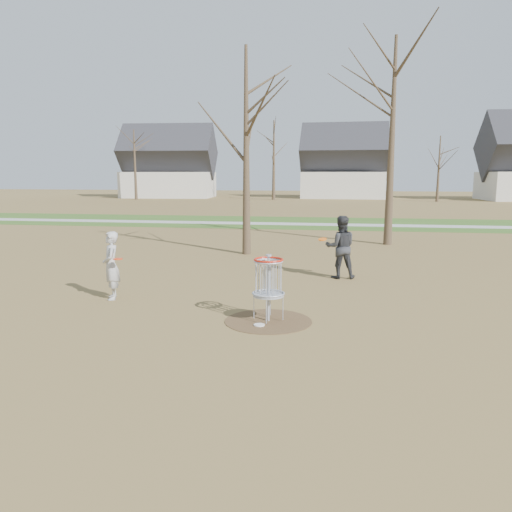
# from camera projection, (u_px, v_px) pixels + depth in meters

# --- Properties ---
(ground) EXTENTS (160.00, 160.00, 0.00)m
(ground) POSITION_uv_depth(u_px,v_px,m) (268.00, 321.00, 10.23)
(ground) COLOR brown
(ground) RESTS_ON ground
(green_band) EXTENTS (160.00, 8.00, 0.01)m
(green_band) POSITION_uv_depth(u_px,v_px,m) (315.00, 223.00, 30.68)
(green_band) COLOR #2D5119
(green_band) RESTS_ON ground
(footpath) EXTENTS (160.00, 1.50, 0.01)m
(footpath) POSITION_uv_depth(u_px,v_px,m) (314.00, 224.00, 29.71)
(footpath) COLOR #9E9E99
(footpath) RESTS_ON green_band
(dirt_circle) EXTENTS (1.80, 1.80, 0.01)m
(dirt_circle) POSITION_uv_depth(u_px,v_px,m) (268.00, 321.00, 10.23)
(dirt_circle) COLOR #47331E
(dirt_circle) RESTS_ON ground
(player_standing) EXTENTS (0.61, 0.71, 1.64)m
(player_standing) POSITION_uv_depth(u_px,v_px,m) (111.00, 266.00, 11.93)
(player_standing) COLOR #AFAFAF
(player_standing) RESTS_ON ground
(player_throwing) EXTENTS (0.96, 0.79, 1.81)m
(player_throwing) POSITION_uv_depth(u_px,v_px,m) (341.00, 247.00, 14.35)
(player_throwing) COLOR #2E2F33
(player_throwing) RESTS_ON ground
(disc_grounded) EXTENTS (0.22, 0.22, 0.02)m
(disc_grounded) POSITION_uv_depth(u_px,v_px,m) (259.00, 325.00, 9.91)
(disc_grounded) COLOR white
(disc_grounded) RESTS_ON dirt_circle
(discs_in_play) EXTENTS (4.87, 2.51, 0.32)m
(discs_in_play) POSITION_uv_depth(u_px,v_px,m) (231.00, 248.00, 12.34)
(discs_in_play) COLOR orange
(discs_in_play) RESTS_ON ground
(disc_golf_basket) EXTENTS (0.64, 0.64, 1.35)m
(disc_golf_basket) POSITION_uv_depth(u_px,v_px,m) (268.00, 278.00, 10.09)
(disc_golf_basket) COLOR #9EA3AD
(disc_golf_basket) RESTS_ON ground
(bare_trees) EXTENTS (52.62, 44.98, 9.00)m
(bare_trees) POSITION_uv_depth(u_px,v_px,m) (344.00, 147.00, 43.93)
(bare_trees) COLOR #382B1E
(bare_trees) RESTS_ON ground
(houses_row) EXTENTS (56.51, 10.01, 7.26)m
(houses_row) POSITION_uv_depth(u_px,v_px,m) (363.00, 169.00, 60.16)
(houses_row) COLOR silver
(houses_row) RESTS_ON ground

